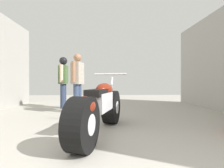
% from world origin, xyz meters
% --- Properties ---
extents(ground_plane, '(15.25, 15.25, 0.00)m').
position_xyz_m(ground_plane, '(0.00, 3.12, 0.00)').
color(ground_plane, '#A8A399').
extents(motorcycle_maroon_cruiser, '(0.88, 2.11, 0.99)m').
position_xyz_m(motorcycle_maroon_cruiser, '(-0.13, 2.02, 0.41)').
color(motorcycle_maroon_cruiser, black).
rests_on(motorcycle_maroon_cruiser, ground_plane).
extents(mechanic_in_blue, '(0.32, 0.64, 1.59)m').
position_xyz_m(mechanic_in_blue, '(-0.79, 4.08, 0.90)').
color(mechanic_in_blue, '#384766').
rests_on(mechanic_in_blue, ground_plane).
extents(mechanic_with_helmet, '(0.25, 0.64, 1.63)m').
position_xyz_m(mechanic_with_helmet, '(-1.38, 4.95, 0.98)').
color(mechanic_with_helmet, '#2D3851').
rests_on(mechanic_with_helmet, ground_plane).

